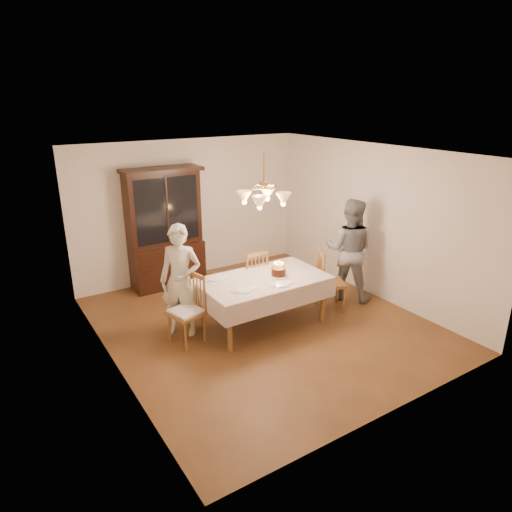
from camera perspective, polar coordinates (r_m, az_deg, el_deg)
ground at (r=7.12m, az=0.88°, el=-8.44°), size 5.00×5.00×0.00m
room_shell at (r=6.53m, az=0.95°, el=3.90°), size 5.00×5.00×5.00m
dining_table at (r=6.83m, az=0.91°, el=-3.38°), size 1.90×1.10×0.76m
china_hutch at (r=8.34m, az=-11.30°, el=3.14°), size 1.38×0.54×2.16m
chair_far_side at (r=7.49m, az=-0.60°, el=-3.22°), size 0.45×0.43×1.00m
chair_left_end at (r=6.52m, az=-8.67°, el=-7.00°), size 0.52×0.53×1.00m
chair_right_end at (r=7.52m, az=9.26°, el=-3.41°), size 0.57×0.58×1.00m
elderly_woman at (r=6.62m, az=-9.40°, el=-3.05°), size 0.71×0.70×1.65m
adult_in_grey at (r=7.83m, az=11.61°, el=0.76°), size 1.04×1.08×1.75m
birthday_cake at (r=6.87m, az=2.83°, el=-2.04°), size 0.30×0.30×0.21m
place_setting_near_left at (r=6.39m, az=-1.52°, el=-4.25°), size 0.40×0.25×0.02m
place_setting_near_right at (r=6.58m, az=3.20°, el=-3.55°), size 0.38×0.23×0.02m
place_setting_far_left at (r=6.79m, az=-4.83°, el=-2.83°), size 0.39×0.24×0.02m
chandelier at (r=6.44m, az=0.97°, el=7.30°), size 0.62×0.62×0.73m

